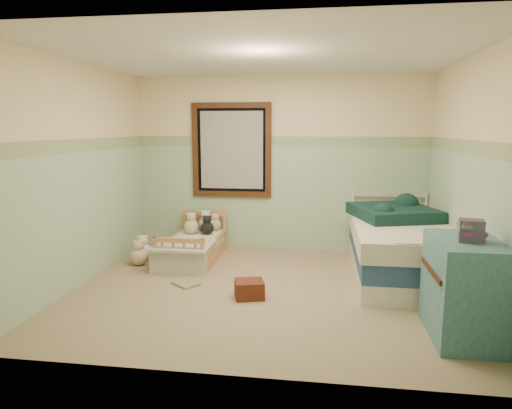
# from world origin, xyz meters

# --- Properties ---
(floor) EXTENTS (4.20, 3.60, 0.02)m
(floor) POSITION_xyz_m (0.00, 0.00, -0.01)
(floor) COLOR #9B8367
(floor) RESTS_ON ground
(ceiling) EXTENTS (4.20, 3.60, 0.02)m
(ceiling) POSITION_xyz_m (0.00, 0.00, 2.51)
(ceiling) COLOR silver
(ceiling) RESTS_ON wall_back
(wall_back) EXTENTS (4.20, 0.04, 2.50)m
(wall_back) POSITION_xyz_m (0.00, 1.80, 1.25)
(wall_back) COLOR beige
(wall_back) RESTS_ON floor
(wall_front) EXTENTS (4.20, 0.04, 2.50)m
(wall_front) POSITION_xyz_m (0.00, -1.80, 1.25)
(wall_front) COLOR beige
(wall_front) RESTS_ON floor
(wall_left) EXTENTS (0.04, 3.60, 2.50)m
(wall_left) POSITION_xyz_m (-2.10, 0.00, 1.25)
(wall_left) COLOR beige
(wall_left) RESTS_ON floor
(wall_right) EXTENTS (0.04, 3.60, 2.50)m
(wall_right) POSITION_xyz_m (2.10, 0.00, 1.25)
(wall_right) COLOR beige
(wall_right) RESTS_ON floor
(wainscot_mint) EXTENTS (4.20, 0.01, 1.50)m
(wainscot_mint) POSITION_xyz_m (0.00, 1.79, 0.75)
(wainscot_mint) COLOR #9DBFA1
(wainscot_mint) RESTS_ON floor
(border_strip) EXTENTS (4.20, 0.01, 0.15)m
(border_strip) POSITION_xyz_m (0.00, 1.79, 1.57)
(border_strip) COLOR #497147
(border_strip) RESTS_ON wall_back
(window_frame) EXTENTS (1.16, 0.06, 1.36)m
(window_frame) POSITION_xyz_m (-0.70, 1.76, 1.45)
(window_frame) COLOR #3B1D10
(window_frame) RESTS_ON wall_back
(window_blinds) EXTENTS (0.92, 0.01, 1.12)m
(window_blinds) POSITION_xyz_m (-0.70, 1.77, 1.45)
(window_blinds) COLOR #B3B4B0
(window_blinds) RESTS_ON window_frame
(toddler_bed_frame) EXTENTS (0.66, 1.32, 0.17)m
(toddler_bed_frame) POSITION_xyz_m (-1.10, 1.05, 0.08)
(toddler_bed_frame) COLOR #B37B45
(toddler_bed_frame) RESTS_ON floor
(toddler_mattress) EXTENTS (0.60, 1.26, 0.12)m
(toddler_mattress) POSITION_xyz_m (-1.10, 1.05, 0.23)
(toddler_mattress) COLOR white
(toddler_mattress) RESTS_ON toddler_bed_frame
(patchwork_quilt) EXTENTS (0.72, 0.66, 0.03)m
(patchwork_quilt) POSITION_xyz_m (-1.10, 0.64, 0.30)
(patchwork_quilt) COLOR #738CB3
(patchwork_quilt) RESTS_ON toddler_mattress
(plush_bed_brown) EXTENTS (0.19, 0.19, 0.19)m
(plush_bed_brown) POSITION_xyz_m (-1.25, 1.55, 0.39)
(plush_bed_brown) COLOR brown
(plush_bed_brown) RESTS_ON toddler_mattress
(plush_bed_white) EXTENTS (0.20, 0.20, 0.20)m
(plush_bed_white) POSITION_xyz_m (-1.05, 1.55, 0.39)
(plush_bed_white) COLOR silver
(plush_bed_white) RESTS_ON toddler_mattress
(plush_bed_tan) EXTENTS (0.21, 0.21, 0.21)m
(plush_bed_tan) POSITION_xyz_m (-1.20, 1.33, 0.39)
(plush_bed_tan) COLOR beige
(plush_bed_tan) RESTS_ON toddler_mattress
(plush_bed_dark) EXTENTS (0.18, 0.18, 0.18)m
(plush_bed_dark) POSITION_xyz_m (-0.97, 1.33, 0.38)
(plush_bed_dark) COLOR black
(plush_bed_dark) RESTS_ON toddler_mattress
(plush_floor_cream) EXTENTS (0.24, 0.24, 0.24)m
(plush_floor_cream) POSITION_xyz_m (-1.76, 0.91, 0.12)
(plush_floor_cream) COLOR silver
(plush_floor_cream) RESTS_ON floor
(plush_floor_tan) EXTENTS (0.23, 0.23, 0.23)m
(plush_floor_tan) POSITION_xyz_m (-1.73, 0.69, 0.11)
(plush_floor_tan) COLOR beige
(plush_floor_tan) RESTS_ON floor
(twin_bed_frame) EXTENTS (1.05, 2.10, 0.22)m
(twin_bed_frame) POSITION_xyz_m (1.55, 0.70, 0.11)
(twin_bed_frame) COLOR silver
(twin_bed_frame) RESTS_ON floor
(twin_boxspring) EXTENTS (1.05, 2.10, 0.22)m
(twin_boxspring) POSITION_xyz_m (1.55, 0.70, 0.33)
(twin_boxspring) COLOR navy
(twin_boxspring) RESTS_ON twin_bed_frame
(twin_mattress) EXTENTS (1.09, 2.14, 0.22)m
(twin_mattress) POSITION_xyz_m (1.55, 0.70, 0.55)
(twin_mattress) COLOR beige
(twin_mattress) RESTS_ON twin_boxspring
(teal_blanket) EXTENTS (1.14, 1.17, 0.14)m
(teal_blanket) POSITION_xyz_m (1.50, 1.00, 0.73)
(teal_blanket) COLOR black
(teal_blanket) RESTS_ON twin_mattress
(dresser) EXTENTS (0.53, 0.85, 0.85)m
(dresser) POSITION_xyz_m (1.82, -0.89, 0.43)
(dresser) COLOR #32606A
(dresser) RESTS_ON floor
(book_stack) EXTENTS (0.21, 0.18, 0.19)m
(book_stack) POSITION_xyz_m (1.82, -0.96, 0.95)
(book_stack) COLOR brown
(book_stack) RESTS_ON dresser
(red_pillow) EXTENTS (0.36, 0.33, 0.19)m
(red_pillow) POSITION_xyz_m (-0.12, -0.26, 0.09)
(red_pillow) COLOR maroon
(red_pillow) RESTS_ON floor
(floor_book) EXTENTS (0.36, 0.35, 0.03)m
(floor_book) POSITION_xyz_m (-0.90, 0.04, 0.01)
(floor_book) COLOR gold
(floor_book) RESTS_ON floor
(extra_plush_0) EXTENTS (0.17, 0.17, 0.17)m
(extra_plush_0) POSITION_xyz_m (-1.02, 1.46, 0.37)
(extra_plush_0) COLOR silver
(extra_plush_0) RESTS_ON toddler_mattress
(extra_plush_1) EXTENTS (0.17, 0.17, 0.17)m
(extra_plush_1) POSITION_xyz_m (-0.92, 1.58, 0.38)
(extra_plush_1) COLOR beige
(extra_plush_1) RESTS_ON toddler_mattress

